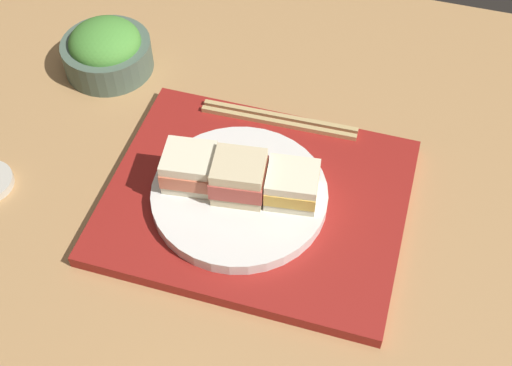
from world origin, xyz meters
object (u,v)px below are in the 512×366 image
Objects in this scene: sandwich_near at (292,185)px; sandwich_far at (188,171)px; sandwich_middle at (240,176)px; salad_bowl at (106,50)px; chopsticks_pair at (279,120)px; sandwich_plate at (240,194)px.

sandwich_near is 0.99× the size of sandwich_far.
sandwich_middle is 32.92cm from salad_bowl.
sandwich_near is at bearing -172.98° from sandwich_far.
sandwich_middle is 0.33× the size of chopsticks_pair.
salad_bowl reaches higher than chopsticks_pair.
sandwich_plate is at bearing -172.98° from sandwich_far.
sandwich_plate is 3.07× the size of sandwich_middle.
salad_bowl is at bearing -29.62° from sandwich_near.
sandwich_far is 16.93cm from chopsticks_pair.
salad_bowl is (26.47, -19.38, 0.74)cm from sandwich_plate.
sandwich_near reaches higher than chopsticks_pair.
sandwich_far reaches higher than sandwich_plate.
sandwich_plate is 1.65× the size of salad_bowl.
sandwich_middle is at bearing -172.98° from sandwich_far.
sandwich_middle is at bearing 7.02° from sandwich_near.
chopsticks_pair is at bearing -68.88° from sandwich_near.
salad_bowl is at bearing -44.91° from sandwich_far.
sandwich_plate is 3.17× the size of sandwich_far.
sandwich_plate is at bearing 143.79° from salad_bowl.
salad_bowl is at bearing -36.21° from sandwich_plate.
sandwich_middle reaches higher than salad_bowl.
sandwich_plate is 14.05cm from chopsticks_pair.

